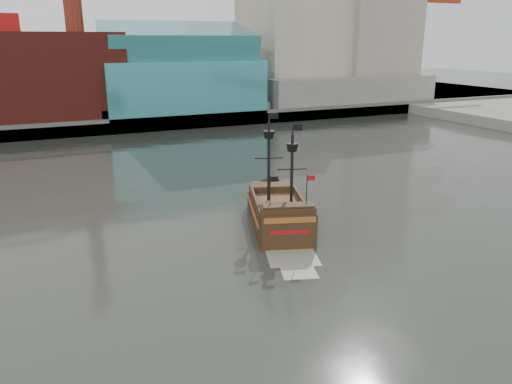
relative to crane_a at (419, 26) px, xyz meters
name	(u,v)px	position (x,y,z in m)	size (l,w,h in m)	color
ground	(326,281)	(-78.63, -82.00, -19.11)	(400.00, 400.00, 0.00)	#242622
promenade_far	(112,107)	(-78.63, 10.00, -18.11)	(220.00, 60.00, 2.00)	slate
seawall	(138,125)	(-78.63, -19.50, -17.81)	(220.00, 1.00, 2.60)	#4C4C49
crane_a	(419,26)	(0.00, 0.00, 0.00)	(22.50, 4.00, 32.25)	slate
crane_b	(420,40)	(9.60, 10.00, -3.54)	(19.10, 4.00, 26.25)	slate
pirate_ship	(279,216)	(-76.87, -71.32, -18.17)	(8.20, 14.56, 10.45)	black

